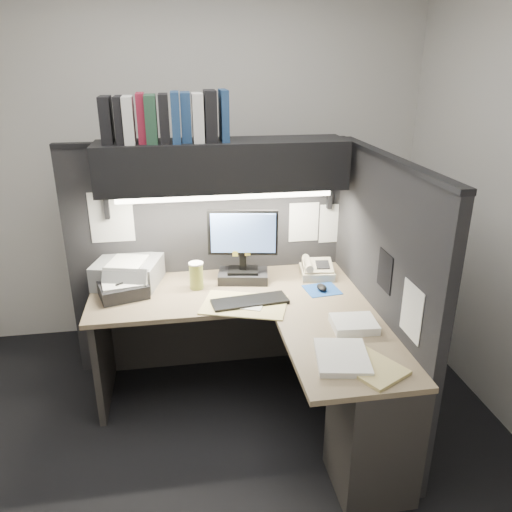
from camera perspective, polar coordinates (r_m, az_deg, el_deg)
name	(u,v)px	position (r m, az deg, el deg)	size (l,w,h in m)	color
floor	(220,442)	(3.16, -4.10, -20.47)	(3.50, 3.50, 0.00)	black
wall_back	(197,166)	(3.92, -6.73, 10.18)	(3.50, 0.04, 2.70)	silver
wall_front	(269,435)	(1.15, 1.55, -19.79)	(3.50, 0.04, 2.70)	silver
partition_back	(209,259)	(3.53, -5.38, -0.36)	(1.90, 0.06, 1.60)	black
partition_right	(378,296)	(3.07, 13.75, -4.43)	(0.06, 1.50, 1.60)	black
desk	(292,373)	(2.94, 4.19, -13.15)	(1.70, 1.53, 0.73)	#837553
overhead_shelf	(223,165)	(3.17, -3.84, 10.36)	(1.55, 0.34, 0.30)	black
task_light_tube	(226,197)	(3.07, -3.50, 6.75)	(0.04, 0.04, 1.32)	white
monitor	(243,253)	(3.28, -1.50, 0.31)	(0.45, 0.25, 0.49)	black
keyboard	(250,302)	(3.04, -0.71, -5.23)	(0.46, 0.15, 0.02)	black
mousepad	(322,290)	(3.24, 7.54, -3.84)	(0.21, 0.19, 0.00)	#1B4696
mouse	(322,287)	(3.23, 7.53, -3.57)	(0.06, 0.10, 0.04)	black
telephone	(317,270)	(3.43, 6.97, -1.59)	(0.22, 0.23, 0.09)	beige
coffee_cup	(196,276)	(3.23, -6.83, -2.31)	(0.09, 0.09, 0.17)	#A89A43
printer	(128,272)	(3.39, -14.42, -1.78)	(0.40, 0.34, 0.16)	gray
notebook_stack	(123,290)	(3.23, -14.94, -3.75)	(0.28, 0.24, 0.08)	black
open_folder	(244,305)	(3.02, -1.33, -5.58)	(0.50, 0.33, 0.01)	tan
paper_stack_a	(354,324)	(2.82, 11.13, -7.63)	(0.24, 0.20, 0.05)	white
paper_stack_b	(342,357)	(2.54, 9.81, -11.33)	(0.25, 0.31, 0.03)	white
manila_stack	(371,367)	(2.51, 13.00, -12.27)	(0.24, 0.30, 0.02)	tan
binder_row	(166,118)	(3.11, -10.23, 15.27)	(0.75, 0.26, 0.30)	black
pinned_papers	(274,240)	(3.15, 2.08, 1.89)	(1.76, 1.31, 0.51)	white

